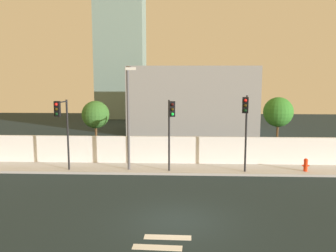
{
  "coord_description": "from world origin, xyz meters",
  "views": [
    {
      "loc": [
        0.25,
        -15.1,
        6.29
      ],
      "look_at": [
        -0.66,
        6.5,
        3.1
      ],
      "focal_mm": 40.34,
      "sensor_mm": 36.0,
      "label": 1
    }
  ],
  "objects_px": {
    "fire_hydrant": "(306,164)",
    "roadside_tree_leftmost": "(96,115)",
    "street_lamp_curbside": "(129,110)",
    "traffic_light_left": "(246,118)",
    "roadside_tree_midleft": "(278,112)",
    "traffic_light_center": "(171,121)",
    "traffic_light_right": "(62,120)"
  },
  "relations": [
    {
      "from": "traffic_light_center",
      "to": "roadside_tree_midleft",
      "type": "relative_size",
      "value": 0.97
    },
    {
      "from": "street_lamp_curbside",
      "to": "roadside_tree_midleft",
      "type": "height_order",
      "value": "street_lamp_curbside"
    },
    {
      "from": "fire_hydrant",
      "to": "roadside_tree_leftmost",
      "type": "height_order",
      "value": "roadside_tree_leftmost"
    },
    {
      "from": "roadside_tree_leftmost",
      "to": "roadside_tree_midleft",
      "type": "distance_m",
      "value": 12.62
    },
    {
      "from": "roadside_tree_leftmost",
      "to": "fire_hydrant",
      "type": "bearing_deg",
      "value": -12.58
    },
    {
      "from": "roadside_tree_leftmost",
      "to": "street_lamp_curbside",
      "type": "bearing_deg",
      "value": -49.62
    },
    {
      "from": "street_lamp_curbside",
      "to": "roadside_tree_leftmost",
      "type": "xyz_separation_m",
      "value": [
        -2.81,
        3.3,
        -0.72
      ]
    },
    {
      "from": "street_lamp_curbside",
      "to": "roadside_tree_midleft",
      "type": "relative_size",
      "value": 1.42
    },
    {
      "from": "traffic_light_center",
      "to": "street_lamp_curbside",
      "type": "xyz_separation_m",
      "value": [
        -2.58,
        0.5,
        0.59
      ]
    },
    {
      "from": "street_lamp_curbside",
      "to": "traffic_light_right",
      "type": "bearing_deg",
      "value": -171.07
    },
    {
      "from": "traffic_light_left",
      "to": "roadside_tree_leftmost",
      "type": "relative_size",
      "value": 1.11
    },
    {
      "from": "traffic_light_left",
      "to": "roadside_tree_midleft",
      "type": "xyz_separation_m",
      "value": [
        2.87,
        4.08,
        -0.11
      ]
    },
    {
      "from": "traffic_light_center",
      "to": "roadside_tree_leftmost",
      "type": "relative_size",
      "value": 1.04
    },
    {
      "from": "traffic_light_right",
      "to": "roadside_tree_midleft",
      "type": "bearing_deg",
      "value": 15.94
    },
    {
      "from": "traffic_light_right",
      "to": "roadside_tree_midleft",
      "type": "relative_size",
      "value": 0.98
    },
    {
      "from": "traffic_light_left",
      "to": "fire_hydrant",
      "type": "height_order",
      "value": "traffic_light_left"
    },
    {
      "from": "traffic_light_left",
      "to": "street_lamp_curbside",
      "type": "distance_m",
      "value": 6.99
    },
    {
      "from": "street_lamp_curbside",
      "to": "fire_hydrant",
      "type": "height_order",
      "value": "street_lamp_curbside"
    },
    {
      "from": "traffic_light_center",
      "to": "street_lamp_curbside",
      "type": "distance_m",
      "value": 2.69
    },
    {
      "from": "traffic_light_center",
      "to": "roadside_tree_midleft",
      "type": "distance_m",
      "value": 8.17
    },
    {
      "from": "fire_hydrant",
      "to": "roadside_tree_leftmost",
      "type": "distance_m",
      "value": 14.25
    },
    {
      "from": "traffic_light_left",
      "to": "fire_hydrant",
      "type": "relative_size",
      "value": 5.8
    },
    {
      "from": "traffic_light_center",
      "to": "street_lamp_curbside",
      "type": "bearing_deg",
      "value": 169.08
    },
    {
      "from": "traffic_light_right",
      "to": "traffic_light_center",
      "type": "bearing_deg",
      "value": 1.03
    },
    {
      "from": "street_lamp_curbside",
      "to": "traffic_light_center",
      "type": "bearing_deg",
      "value": -10.92
    },
    {
      "from": "traffic_light_left",
      "to": "traffic_light_right",
      "type": "distance_m",
      "value": 10.85
    },
    {
      "from": "street_lamp_curbside",
      "to": "roadside_tree_leftmost",
      "type": "bearing_deg",
      "value": 130.38
    },
    {
      "from": "traffic_light_right",
      "to": "roadside_tree_leftmost",
      "type": "distance_m",
      "value": 4.07
    },
    {
      "from": "traffic_light_center",
      "to": "fire_hydrant",
      "type": "height_order",
      "value": "traffic_light_center"
    },
    {
      "from": "roadside_tree_midleft",
      "to": "fire_hydrant",
      "type": "bearing_deg",
      "value": -71.1
    },
    {
      "from": "traffic_light_left",
      "to": "roadside_tree_midleft",
      "type": "relative_size",
      "value": 1.04
    },
    {
      "from": "traffic_light_right",
      "to": "fire_hydrant",
      "type": "bearing_deg",
      "value": 3.37
    }
  ]
}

